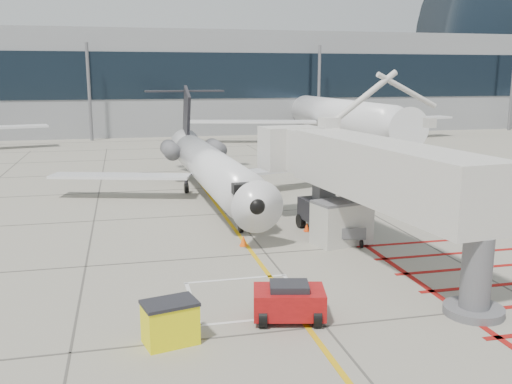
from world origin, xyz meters
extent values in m
plane|color=gray|center=(0.00, 0.00, 0.00)|extent=(260.00, 260.00, 0.00)
cone|color=#FF580D|center=(-0.76, 5.40, 0.26)|extent=(0.37, 0.37, 0.51)
cone|color=#FB420D|center=(3.04, 7.21, 0.23)|extent=(0.34, 0.34, 0.47)
cube|color=gray|center=(10.00, 70.00, 7.00)|extent=(180.00, 28.00, 14.00)
cube|color=black|center=(10.00, 55.95, 8.00)|extent=(180.00, 0.10, 6.00)
camera|label=1|loc=(-6.18, -20.40, 8.07)|focal=40.00mm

